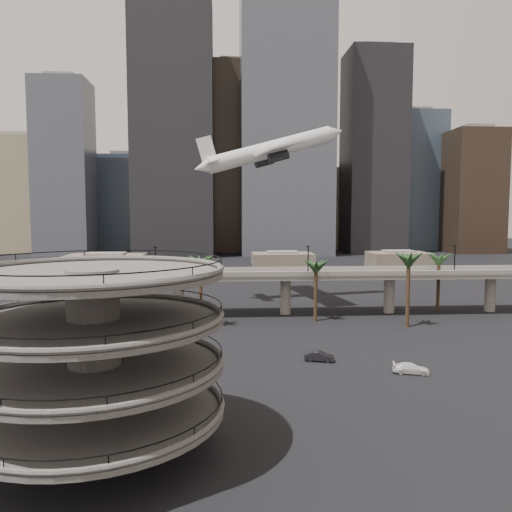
{
  "coord_description": "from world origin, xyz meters",
  "views": [
    {
      "loc": [
        -2.09,
        -46.51,
        20.99
      ],
      "look_at": [
        3.04,
        28.0,
        14.5
      ],
      "focal_mm": 35.0,
      "sensor_mm": 36.0,
      "label": 1
    }
  ],
  "objects": [
    {
      "name": "airborne_jet",
      "position": [
        9.27,
        70.9,
        35.49
      ],
      "size": [
        37.04,
        33.21,
        13.63
      ],
      "rotation": [
        0.0,
        -0.27,
        0.18
      ],
      "color": "silver",
      "rests_on": "ground"
    },
    {
      "name": "low_buildings",
      "position": [
        6.89,
        142.3,
        2.86
      ],
      "size": [
        135.0,
        27.5,
        6.8
      ],
      "color": "brown",
      "rests_on": "ground"
    },
    {
      "name": "parking_ramp",
      "position": [
        -13.0,
        -4.0,
        9.84
      ],
      "size": [
        22.2,
        22.2,
        17.35
      ],
      "color": "#4B4946",
      "rests_on": "ground"
    },
    {
      "name": "palm_trees",
      "position": [
        11.58,
        47.18,
        11.3
      ],
      "size": [
        76.4,
        18.4,
        14.0
      ],
      "color": "#422D1C",
      "rests_on": "ground"
    },
    {
      "name": "overpass",
      "position": [
        0.0,
        55.0,
        7.34
      ],
      "size": [
        130.0,
        9.3,
        14.7
      ],
      "color": "slate",
      "rests_on": "ground"
    },
    {
      "name": "car_b",
      "position": [
        11.64,
        21.84,
        0.69
      ],
      "size": [
        4.44,
        2.55,
        1.38
      ],
      "primitive_type": "imported",
      "rotation": [
        0.0,
        0.0,
        1.3
      ],
      "color": "black",
      "rests_on": "ground"
    },
    {
      "name": "car_a",
      "position": [
        -11.61,
        15.49,
        0.71
      ],
      "size": [
        4.46,
        2.54,
        1.43
      ],
      "primitive_type": "imported",
      "rotation": [
        0.0,
        0.0,
        1.36
      ],
      "color": "#B8391A",
      "rests_on": "ground"
    },
    {
      "name": "car_c",
      "position": [
        22.54,
        15.64,
        0.68
      ],
      "size": [
        5.0,
        3.03,
        1.35
      ],
      "primitive_type": "imported",
      "rotation": [
        0.0,
        0.0,
        1.31
      ],
      "color": "white",
      "rests_on": "ground"
    },
    {
      "name": "skyline",
      "position": [
        15.12,
        217.08,
        49.19
      ],
      "size": [
        269.0,
        86.0,
        134.37
      ],
      "color": "gray",
      "rests_on": "ground"
    },
    {
      "name": "ground",
      "position": [
        0.0,
        0.0,
        0.0
      ],
      "size": [
        700.0,
        700.0,
        0.0
      ],
      "primitive_type": "plane",
      "color": "black",
      "rests_on": "ground"
    }
  ]
}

